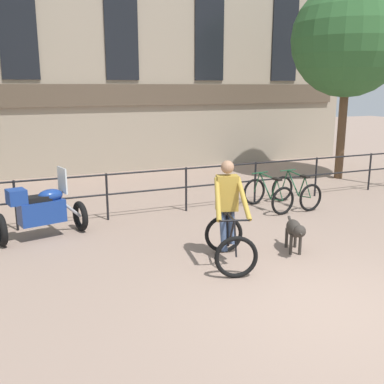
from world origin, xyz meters
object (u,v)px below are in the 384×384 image
Objects in this scene: parked_bicycle_near_lamp at (268,195)px; parked_bicycle_mid_left at (296,192)px; cyclist_with_bike at (228,218)px; parked_motorcycle at (41,210)px; dog at (295,230)px.

parked_bicycle_mid_left is (0.80, -0.00, 0.00)m from parked_bicycle_near_lamp.
cyclist_with_bike reaches higher than parked_motorcycle.
dog is 3.27m from parked_bicycle_mid_left.
parked_bicycle_mid_left is (1.93, 2.63, -0.06)m from dog.
cyclist_with_bike is 3.72m from parked_motorcycle.
parked_motorcycle is (-4.04, 2.59, 0.14)m from dog.
parked_bicycle_near_lamp and parked_bicycle_mid_left have the same top height.
dog is (1.27, -0.11, -0.34)m from cyclist_with_bike.
parked_bicycle_near_lamp is (2.40, 2.52, -0.41)m from cyclist_with_bike.
parked_motorcycle is at bearing 155.20° from cyclist_with_bike.
parked_motorcycle is 5.17m from parked_bicycle_near_lamp.
parked_bicycle_near_lamp is (1.13, 2.63, -0.06)m from dog.
cyclist_with_bike is 1.44× the size of parked_bicycle_near_lamp.
cyclist_with_bike reaches higher than dog.
dog is 0.83× the size of parked_bicycle_mid_left.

